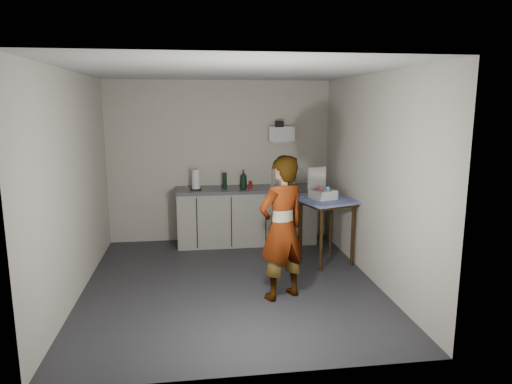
{
  "coord_description": "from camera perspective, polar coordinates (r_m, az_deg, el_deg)",
  "views": [
    {
      "loc": [
        -0.43,
        -5.41,
        2.22
      ],
      "look_at": [
        0.38,
        0.45,
        1.08
      ],
      "focal_mm": 32.0,
      "sensor_mm": 36.0,
      "label": 1
    }
  ],
  "objects": [
    {
      "name": "standing_man",
      "position": [
        5.21,
        3.26,
        -4.54
      ],
      "size": [
        0.72,
        0.63,
        1.67
      ],
      "primitive_type": "imported",
      "rotation": [
        0.0,
        0.0,
        3.6
      ],
      "color": "#B2A593",
      "rests_on": "ground"
    },
    {
      "name": "bakery_box",
      "position": [
        6.46,
        8.26,
        0.03
      ],
      "size": [
        0.39,
        0.4,
        0.43
      ],
      "rotation": [
        0.0,
        0.0,
        0.33
      ],
      "color": "white",
      "rests_on": "side_table"
    },
    {
      "name": "dish_rack",
      "position": [
        7.34,
        3.51,
        1.13
      ],
      "size": [
        0.42,
        0.32,
        0.29
      ],
      "color": "silver",
      "rests_on": "kitchen_counter"
    },
    {
      "name": "wall_back",
      "position": [
        7.47,
        -4.53,
        3.8
      ],
      "size": [
        3.6,
        0.02,
        2.6
      ],
      "primitive_type": "cube",
      "color": "beige",
      "rests_on": "ground"
    },
    {
      "name": "ground",
      "position": [
        5.87,
        -3.14,
        -11.36
      ],
      "size": [
        4.0,
        4.0,
        0.0
      ],
      "primitive_type": "plane",
      "color": "#2A2B30",
      "rests_on": "ground"
    },
    {
      "name": "wall_left",
      "position": [
        5.65,
        -21.67,
        0.75
      ],
      "size": [
        0.02,
        4.0,
        2.6
      ],
      "primitive_type": "cube",
      "color": "beige",
      "rests_on": "ground"
    },
    {
      "name": "wall_right",
      "position": [
        5.92,
        14.25,
        1.62
      ],
      "size": [
        0.02,
        4.0,
        2.6
      ],
      "primitive_type": "cube",
      "color": "beige",
      "rests_on": "ground"
    },
    {
      "name": "soda_can",
      "position": [
        7.26,
        -0.71,
        0.95
      ],
      "size": [
        0.06,
        0.06,
        0.11
      ],
      "primitive_type": "cylinder",
      "color": "red",
      "rests_on": "kitchen_counter"
    },
    {
      "name": "wall_shelf",
      "position": [
        7.49,
        3.17,
        7.26
      ],
      "size": [
        0.42,
        0.18,
        0.37
      ],
      "color": "white",
      "rests_on": "ground"
    },
    {
      "name": "dark_bottle",
      "position": [
        7.23,
        -3.94,
        1.44
      ],
      "size": [
        0.07,
        0.07,
        0.25
      ],
      "primitive_type": "cylinder",
      "color": "black",
      "rests_on": "kitchen_counter"
    },
    {
      "name": "ceiling",
      "position": [
        5.44,
        -3.43,
        14.83
      ],
      "size": [
        3.6,
        4.0,
        0.01
      ],
      "primitive_type": "cube",
      "color": "silver",
      "rests_on": "wall_back"
    },
    {
      "name": "side_table",
      "position": [
        6.45,
        8.86,
        -1.94
      ],
      "size": [
        0.89,
        0.89,
        0.92
      ],
      "rotation": [
        0.0,
        0.0,
        0.31
      ],
      "color": "#36230C",
      "rests_on": "ground"
    },
    {
      "name": "kitchen_counter",
      "position": [
        7.38,
        -1.19,
        -3.16
      ],
      "size": [
        2.24,
        0.62,
        0.91
      ],
      "color": "black",
      "rests_on": "ground"
    },
    {
      "name": "paper_towel",
      "position": [
        7.16,
        -7.53,
        1.48
      ],
      "size": [
        0.18,
        0.18,
        0.32
      ],
      "color": "black",
      "rests_on": "kitchen_counter"
    },
    {
      "name": "soap_bottle",
      "position": [
        7.16,
        -1.58,
        1.59
      ],
      "size": [
        0.12,
        0.12,
        0.3
      ],
      "primitive_type": "imported",
      "rotation": [
        0.0,
        0.0,
        0.02
      ],
      "color": "black",
      "rests_on": "kitchen_counter"
    }
  ]
}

